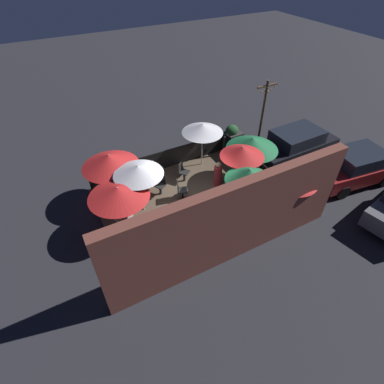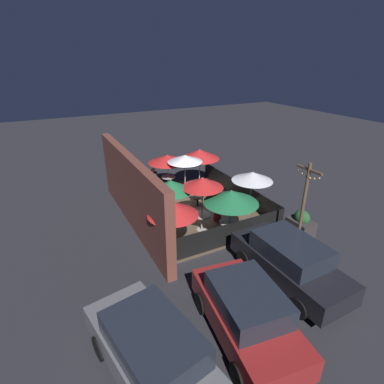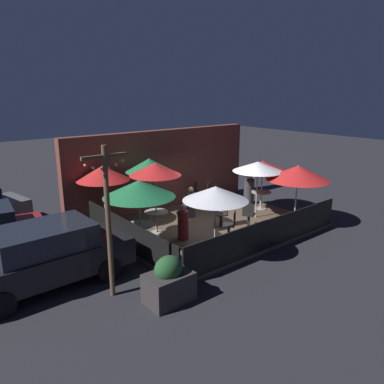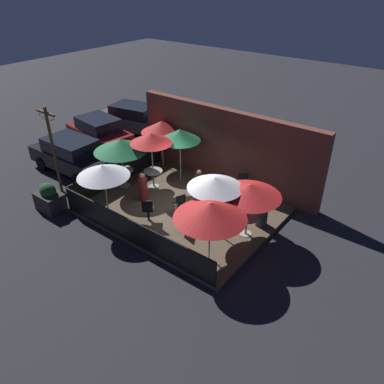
{
  "view_description": "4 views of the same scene",
  "coord_description": "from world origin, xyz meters",
  "px_view_note": "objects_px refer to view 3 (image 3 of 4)",
  "views": [
    {
      "loc": [
        4.25,
        8.13,
        8.74
      ],
      "look_at": [
        0.17,
        0.55,
        1.19
      ],
      "focal_mm": 28.0,
      "sensor_mm": 36.0,
      "label": 1
    },
    {
      "loc": [
        -11.83,
        6.1,
        7.0
      ],
      "look_at": [
        -0.58,
        0.31,
        1.31
      ],
      "focal_mm": 28.0,
      "sensor_mm": 36.0,
      "label": 2
    },
    {
      "loc": [
        -8.74,
        -9.56,
        4.89
      ],
      "look_at": [
        -0.65,
        0.32,
        1.39
      ],
      "focal_mm": 35.0,
      "sensor_mm": 36.0,
      "label": 3
    },
    {
      "loc": [
        7.75,
        -9.5,
        8.2
      ],
      "look_at": [
        0.64,
        -0.21,
        1.18
      ],
      "focal_mm": 35.0,
      "sensor_mm": 36.0,
      "label": 4
    }
  ],
  "objects_px": {
    "patio_chair_1": "(249,214)",
    "planter_box": "(169,282)",
    "patron_1": "(191,203)",
    "patio_chair_3": "(198,192)",
    "patio_umbrella_5": "(103,173)",
    "dining_table_2": "(156,216)",
    "patio_chair_2": "(231,224)",
    "patio_umbrella_6": "(258,167)",
    "patron_2": "(249,191)",
    "parked_car_0": "(46,255)",
    "patio_umbrella_2": "(155,169)",
    "patio_chair_0": "(211,193)",
    "dining_table_0": "(261,195)",
    "patio_umbrella_7": "(298,173)",
    "patio_umbrella_4": "(149,165)",
    "patio_umbrella_1": "(139,189)",
    "patio_umbrella_3": "(216,194)",
    "patio_chair_4": "(223,213)",
    "dining_table_1": "(141,229)",
    "light_post": "(108,215)",
    "patron_0": "(183,223)",
    "patio_umbrella_0": "(263,166)"
  },
  "relations": [
    {
      "from": "patio_chair_1",
      "to": "planter_box",
      "type": "xyz_separation_m",
      "value": [
        -4.92,
        -1.97,
        -0.12
      ]
    },
    {
      "from": "patron_1",
      "to": "patio_chair_3",
      "type": "bearing_deg",
      "value": -85.71
    },
    {
      "from": "patio_umbrella_5",
      "to": "dining_table_2",
      "type": "xyz_separation_m",
      "value": [
        1.02,
        -1.78,
        -1.34
      ]
    },
    {
      "from": "patio_chair_2",
      "to": "planter_box",
      "type": "distance_m",
      "value": 4.04
    },
    {
      "from": "patio_umbrella_6",
      "to": "patron_2",
      "type": "bearing_deg",
      "value": 51.08
    },
    {
      "from": "patio_umbrella_5",
      "to": "parked_car_0",
      "type": "bearing_deg",
      "value": -137.25
    },
    {
      "from": "patio_umbrella_2",
      "to": "dining_table_2",
      "type": "bearing_deg",
      "value": 180.0
    },
    {
      "from": "patio_umbrella_2",
      "to": "patio_chair_0",
      "type": "height_order",
      "value": "patio_umbrella_2"
    },
    {
      "from": "dining_table_0",
      "to": "patio_chair_0",
      "type": "xyz_separation_m",
      "value": [
        -1.16,
        1.75,
        -0.06
      ]
    },
    {
      "from": "patio_umbrella_7",
      "to": "patio_chair_3",
      "type": "height_order",
      "value": "patio_umbrella_7"
    },
    {
      "from": "patio_umbrella_4",
      "to": "patio_umbrella_1",
      "type": "bearing_deg",
      "value": -130.21
    },
    {
      "from": "patio_umbrella_7",
      "to": "planter_box",
      "type": "height_order",
      "value": "patio_umbrella_7"
    },
    {
      "from": "patio_umbrella_3",
      "to": "patio_chair_4",
      "type": "xyz_separation_m",
      "value": [
        2.01,
        1.75,
        -1.46
      ]
    },
    {
      "from": "dining_table_2",
      "to": "dining_table_1",
      "type": "bearing_deg",
      "value": -146.43
    },
    {
      "from": "patio_umbrella_3",
      "to": "dining_table_1",
      "type": "xyz_separation_m",
      "value": [
        -1.27,
        2.01,
        -1.35
      ]
    },
    {
      "from": "patio_chair_4",
      "to": "light_post",
      "type": "height_order",
      "value": "light_post"
    },
    {
      "from": "patio_umbrella_4",
      "to": "patio_chair_3",
      "type": "distance_m",
      "value": 3.3
    },
    {
      "from": "patio_umbrella_4",
      "to": "planter_box",
      "type": "distance_m",
      "value": 5.77
    },
    {
      "from": "patio_umbrella_1",
      "to": "patron_1",
      "type": "relative_size",
      "value": 1.85
    },
    {
      "from": "patio_umbrella_2",
      "to": "patio_umbrella_4",
      "type": "relative_size",
      "value": 1.03
    },
    {
      "from": "patron_0",
      "to": "patron_2",
      "type": "height_order",
      "value": "patron_2"
    },
    {
      "from": "patio_umbrella_6",
      "to": "dining_table_0",
      "type": "xyz_separation_m",
      "value": [
        0.97,
        0.59,
        -1.42
      ]
    },
    {
      "from": "patio_umbrella_5",
      "to": "patio_chair_2",
      "type": "height_order",
      "value": "patio_umbrella_5"
    },
    {
      "from": "patio_umbrella_3",
      "to": "patio_chair_3",
      "type": "distance_m",
      "value": 5.66
    },
    {
      "from": "patio_umbrella_4",
      "to": "parked_car_0",
      "type": "bearing_deg",
      "value": -154.19
    },
    {
      "from": "patio_umbrella_3",
      "to": "patio_chair_4",
      "type": "distance_m",
      "value": 3.04
    },
    {
      "from": "patio_umbrella_7",
      "to": "patio_chair_4",
      "type": "bearing_deg",
      "value": 149.27
    },
    {
      "from": "patio_chair_0",
      "to": "patio_chair_1",
      "type": "height_order",
      "value": "patio_chair_0"
    },
    {
      "from": "patio_umbrella_3",
      "to": "patio_chair_1",
      "type": "relative_size",
      "value": 2.31
    },
    {
      "from": "planter_box",
      "to": "dining_table_2",
      "type": "bearing_deg",
      "value": 59.84
    },
    {
      "from": "patio_umbrella_4",
      "to": "patio_chair_3",
      "type": "height_order",
      "value": "patio_umbrella_4"
    },
    {
      "from": "patio_umbrella_6",
      "to": "dining_table_0",
      "type": "bearing_deg",
      "value": 31.04
    },
    {
      "from": "patio_umbrella_5",
      "to": "patio_umbrella_7",
      "type": "xyz_separation_m",
      "value": [
        5.58,
        -4.14,
        -0.06
      ]
    },
    {
      "from": "patio_umbrella_2",
      "to": "patio_chair_2",
      "type": "height_order",
      "value": "patio_umbrella_2"
    },
    {
      "from": "patio_chair_1",
      "to": "dining_table_0",
      "type": "bearing_deg",
      "value": 0.0
    },
    {
      "from": "parked_car_0",
      "to": "patio_umbrella_2",
      "type": "bearing_deg",
      "value": 13.57
    },
    {
      "from": "patron_0",
      "to": "light_post",
      "type": "distance_m",
      "value": 3.97
    },
    {
      "from": "planter_box",
      "to": "patio_chair_1",
      "type": "bearing_deg",
      "value": 21.86
    },
    {
      "from": "patio_chair_0",
      "to": "patron_0",
      "type": "xyz_separation_m",
      "value": [
        -3.3,
        -2.27,
        0.02
      ]
    },
    {
      "from": "patio_umbrella_0",
      "to": "patio_umbrella_2",
      "type": "height_order",
      "value": "patio_umbrella_2"
    },
    {
      "from": "patio_chair_2",
      "to": "patio_chair_4",
      "type": "relative_size",
      "value": 1.04
    },
    {
      "from": "patio_umbrella_2",
      "to": "patio_chair_1",
      "type": "bearing_deg",
      "value": -30.88
    },
    {
      "from": "patio_chair_4",
      "to": "patio_chair_0",
      "type": "bearing_deg",
      "value": -99.65
    },
    {
      "from": "dining_table_1",
      "to": "patio_umbrella_2",
      "type": "bearing_deg",
      "value": 33.57
    },
    {
      "from": "patio_chair_3",
      "to": "patio_umbrella_0",
      "type": "bearing_deg",
      "value": -0.0
    },
    {
      "from": "patio_umbrella_0",
      "to": "patio_chair_0",
      "type": "height_order",
      "value": "patio_umbrella_0"
    },
    {
      "from": "patio_umbrella_0",
      "to": "patron_0",
      "type": "height_order",
      "value": "patio_umbrella_0"
    },
    {
      "from": "patio_chair_0",
      "to": "patio_umbrella_0",
      "type": "bearing_deg",
      "value": 0.0
    },
    {
      "from": "dining_table_2",
      "to": "parked_car_0",
      "type": "xyz_separation_m",
      "value": [
        -4.08,
        -1.05,
        0.13
      ]
    },
    {
      "from": "patio_umbrella_0",
      "to": "dining_table_1",
      "type": "bearing_deg",
      "value": -178.02
    }
  ]
}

